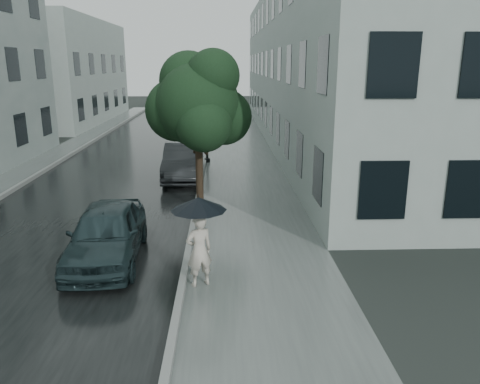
{
  "coord_description": "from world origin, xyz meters",
  "views": [
    {
      "loc": [
        -0.67,
        -9.6,
        4.66
      ],
      "look_at": [
        -0.23,
        2.52,
        1.3
      ],
      "focal_mm": 35.0,
      "sensor_mm": 36.0,
      "label": 1
    }
  ],
  "objects_px": {
    "street_tree": "(198,103)",
    "pedestrian": "(199,250)",
    "car_near": "(107,233)",
    "car_far": "(184,161)",
    "lamp_post": "(203,106)"
  },
  "relations": [
    {
      "from": "street_tree",
      "to": "pedestrian",
      "type": "bearing_deg",
      "value": -87.47
    },
    {
      "from": "street_tree",
      "to": "lamp_post",
      "type": "xyz_separation_m",
      "value": [
        -0.15,
        7.43,
        -0.74
      ]
    },
    {
      "from": "street_tree",
      "to": "car_far",
      "type": "distance_m",
      "value": 5.01
    },
    {
      "from": "pedestrian",
      "to": "car_far",
      "type": "relative_size",
      "value": 0.36
    },
    {
      "from": "pedestrian",
      "to": "car_near",
      "type": "xyz_separation_m",
      "value": [
        -2.3,
        1.43,
        -0.11
      ]
    },
    {
      "from": "car_near",
      "to": "car_far",
      "type": "relative_size",
      "value": 0.92
    },
    {
      "from": "pedestrian",
      "to": "street_tree",
      "type": "height_order",
      "value": "street_tree"
    },
    {
      "from": "car_near",
      "to": "car_far",
      "type": "height_order",
      "value": "car_far"
    },
    {
      "from": "lamp_post",
      "to": "car_far",
      "type": "relative_size",
      "value": 1.07
    },
    {
      "from": "car_far",
      "to": "street_tree",
      "type": "bearing_deg",
      "value": -79.34
    },
    {
      "from": "street_tree",
      "to": "car_far",
      "type": "relative_size",
      "value": 1.17
    },
    {
      "from": "pedestrian",
      "to": "lamp_post",
      "type": "bearing_deg",
      "value": -112.48
    },
    {
      "from": "pedestrian",
      "to": "car_far",
      "type": "distance_m",
      "value": 9.86
    },
    {
      "from": "pedestrian",
      "to": "car_far",
      "type": "xyz_separation_m",
      "value": [
        -1.12,
        9.79,
        -0.08
      ]
    },
    {
      "from": "pedestrian",
      "to": "car_near",
      "type": "distance_m",
      "value": 2.71
    }
  ]
}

